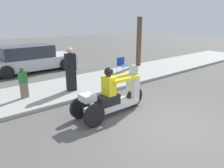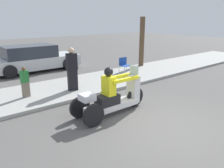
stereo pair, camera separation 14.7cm
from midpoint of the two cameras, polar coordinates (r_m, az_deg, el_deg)
ground_plane at (r=5.86m, az=14.81°, el=-11.59°), size 60.00×60.00×0.00m
sidewalk_strip at (r=9.08m, az=-8.98°, el=-0.59°), size 28.00×2.80×0.12m
motorcycle_trike at (r=6.41m, az=0.68°, el=-3.54°), size 2.47×0.79×1.43m
spectator_with_child at (r=7.99m, az=-21.27°, el=0.36°), size 0.28×0.20×1.06m
spectator_mid_group at (r=8.23m, az=-9.88°, el=3.61°), size 0.42×0.31×1.61m
folding_chair_curbside at (r=10.56m, az=3.62°, el=5.19°), size 0.50×0.50×0.82m
parked_car_lot_left at (r=12.57m, az=-19.67°, el=6.27°), size 4.70×2.09×1.38m
tree_trunk at (r=12.67m, az=8.14°, el=10.88°), size 0.28×0.28×2.72m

